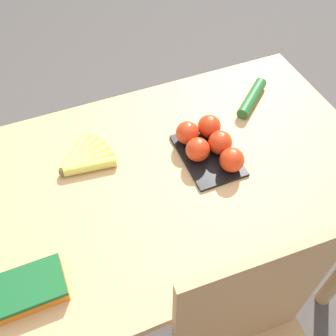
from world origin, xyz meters
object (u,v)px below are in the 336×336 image
(banana_bunch, at_px, (84,159))
(cucumber_near, at_px, (252,98))
(carrot_bag, at_px, (25,289))
(tomato_pack, at_px, (209,144))

(banana_bunch, distance_m, cucumber_near, 0.62)
(banana_bunch, height_order, cucumber_near, cucumber_near)
(banana_bunch, distance_m, carrot_bag, 0.42)
(carrot_bag, bearing_deg, cucumber_near, -154.81)
(banana_bunch, bearing_deg, cucumber_near, -175.62)
(carrot_bag, bearing_deg, banana_bunch, -123.55)
(carrot_bag, relative_size, cucumber_near, 1.08)
(tomato_pack, relative_size, cucumber_near, 1.37)
(tomato_pack, distance_m, cucumber_near, 0.29)
(banana_bunch, xyz_separation_m, tomato_pack, (-0.37, 0.11, 0.02))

